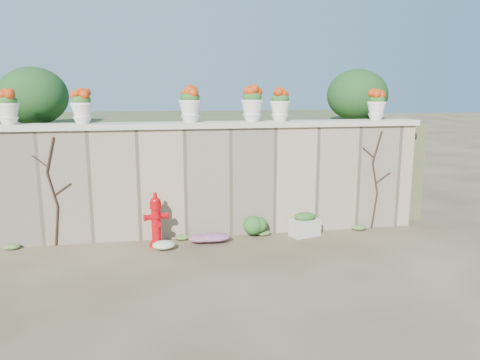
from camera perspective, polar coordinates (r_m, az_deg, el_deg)
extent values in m
plane|color=#473623|center=(7.24, -2.31, -10.81)|extent=(80.00, 80.00, 0.00)
cube|color=#9D8868|center=(8.67, -3.99, -0.20)|extent=(8.00, 0.40, 2.00)
cube|color=beige|center=(8.52, -4.09, 6.73)|extent=(8.10, 0.52, 0.10)
cube|color=#384C23|center=(11.81, -5.67, 2.84)|extent=(9.00, 6.00, 2.00)
ellipsoid|color=#143814|center=(9.92, -23.89, 9.34)|extent=(1.30, 1.30, 1.10)
ellipsoid|color=#143814|center=(10.56, 14.10, 10.01)|extent=(1.30, 1.30, 1.10)
cylinder|color=black|center=(8.74, -21.45, -5.26)|extent=(0.12, 0.04, 0.70)
cylinder|color=black|center=(8.59, -21.92, -1.10)|extent=(0.17, 0.04, 0.61)
cylinder|color=black|center=(8.49, -22.15, 2.86)|extent=(0.18, 0.04, 0.61)
cylinder|color=black|center=(8.56, -20.84, -1.07)|extent=(0.30, 0.02, 0.22)
cylinder|color=black|center=(8.54, -23.24, 2.14)|extent=(0.25, 0.02, 0.21)
cylinder|color=black|center=(9.51, 16.06, -3.61)|extent=(0.12, 0.04, 0.70)
cylinder|color=black|center=(9.36, 16.14, 0.23)|extent=(0.17, 0.04, 0.61)
cylinder|color=black|center=(9.27, 16.39, 3.87)|extent=(0.18, 0.04, 0.61)
cylinder|color=black|center=(9.43, 17.04, 0.26)|extent=(0.30, 0.02, 0.22)
cylinder|color=black|center=(9.21, 15.38, 3.25)|extent=(0.25, 0.02, 0.21)
cylinder|color=#BD070C|center=(8.35, -10.09, -7.75)|extent=(0.27, 0.27, 0.05)
cylinder|color=#BD070C|center=(8.24, -10.18, -5.38)|extent=(0.16, 0.16, 0.59)
cylinder|color=#BD070C|center=(8.20, -10.21, -4.42)|extent=(0.20, 0.20, 0.04)
cylinder|color=#BD070C|center=(8.15, -10.26, -3.06)|extent=(0.20, 0.20, 0.12)
ellipsoid|color=#BD070C|center=(8.13, -10.29, -2.40)|extent=(0.18, 0.18, 0.13)
cylinder|color=#BD070C|center=(8.11, -10.31, -1.88)|extent=(0.07, 0.07, 0.10)
cylinder|color=#BD070C|center=(8.17, -11.13, -4.51)|extent=(0.15, 0.13, 0.10)
cylinder|color=#BD070C|center=(8.23, -9.31, -4.33)|extent=(0.15, 0.13, 0.10)
cylinder|color=#BD070C|center=(8.13, -10.00, -5.26)|extent=(0.11, 0.11, 0.09)
cube|color=beige|center=(8.81, 7.88, -5.76)|extent=(0.60, 0.46, 0.31)
ellipsoid|color=#1E5119|center=(8.76, 7.92, -4.45)|extent=(0.47, 0.37, 0.16)
ellipsoid|color=#1E5119|center=(8.65, 1.75, -5.29)|extent=(0.54, 0.48, 0.51)
ellipsoid|color=#C327A7|center=(8.40, -3.91, -6.81)|extent=(0.87, 0.58, 0.23)
ellipsoid|color=white|center=(8.06, -9.21, -7.87)|extent=(0.55, 0.44, 0.20)
ellipsoid|color=#1E5119|center=(8.80, -26.54, 8.67)|extent=(0.32, 0.32, 0.19)
ellipsoid|color=#B4330B|center=(8.79, -26.58, 9.19)|extent=(0.28, 0.28, 0.20)
ellipsoid|color=#1E5119|center=(8.54, -18.78, 9.21)|extent=(0.32, 0.32, 0.19)
ellipsoid|color=#B4330B|center=(8.54, -18.82, 9.75)|extent=(0.28, 0.28, 0.20)
ellipsoid|color=#1E5119|center=(8.47, -6.12, 9.97)|extent=(0.35, 0.35, 0.21)
ellipsoid|color=#B4330B|center=(8.47, -6.13, 10.57)|extent=(0.31, 0.31, 0.22)
ellipsoid|color=#1E5119|center=(8.63, 1.49, 10.06)|extent=(0.35, 0.35, 0.21)
ellipsoid|color=#B4330B|center=(8.62, 1.49, 10.64)|extent=(0.31, 0.31, 0.22)
ellipsoid|color=#1E5119|center=(8.75, 4.92, 9.86)|extent=(0.33, 0.33, 0.20)
ellipsoid|color=#B4330B|center=(8.75, 4.93, 10.40)|extent=(0.29, 0.29, 0.21)
ellipsoid|color=#1E5119|center=(9.42, 16.35, 9.41)|extent=(0.31, 0.31, 0.19)
ellipsoid|color=#B4330B|center=(9.42, 16.38, 9.88)|extent=(0.27, 0.27, 0.19)
ellipsoid|color=#1E5119|center=(9.44, 16.42, 8.27)|extent=(0.18, 0.18, 0.13)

